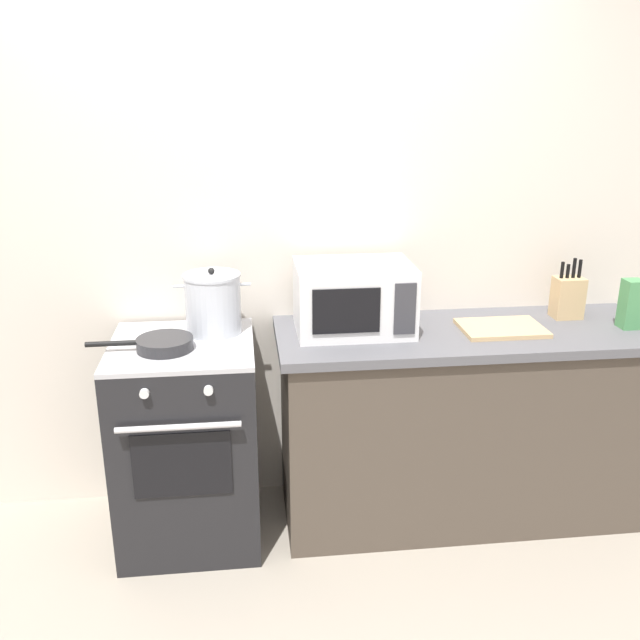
{
  "coord_description": "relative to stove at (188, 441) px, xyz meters",
  "views": [
    {
      "loc": [
        -0.09,
        -2.15,
        1.95
      ],
      "look_at": [
        0.24,
        0.6,
        1.0
      ],
      "focal_mm": 38.8,
      "sensor_mm": 36.0,
      "label": 1
    }
  ],
  "objects": [
    {
      "name": "frying_pan",
      "position": [
        -0.07,
        -0.06,
        0.48
      ],
      "size": [
        0.43,
        0.23,
        0.05
      ],
      "color": "#28282B",
      "rests_on": "stove"
    },
    {
      "name": "countertop_right",
      "position": [
        1.25,
        0.02,
        0.44
      ],
      "size": [
        1.7,
        0.6,
        0.04
      ],
      "primitive_type": "cube",
      "color": "#59595E",
      "rests_on": "lower_cabinet_right"
    },
    {
      "name": "microwave",
      "position": [
        0.74,
        0.08,
        0.61
      ],
      "size": [
        0.5,
        0.37,
        0.3
      ],
      "color": "white",
      "rests_on": "countertop_right"
    },
    {
      "name": "pasta_box",
      "position": [
        1.96,
        -0.03,
        0.57
      ],
      "size": [
        0.08,
        0.08,
        0.22
      ],
      "primitive_type": "cube",
      "color": "#4C9356",
      "rests_on": "countertop_right"
    },
    {
      "name": "ground_plane",
      "position": [
        0.35,
        -0.6,
        -0.46
      ],
      "size": [
        10.0,
        10.0,
        0.0
      ],
      "primitive_type": "plane",
      "color": "#9E9384"
    },
    {
      "name": "stock_pot",
      "position": [
        0.13,
        0.13,
        0.59
      ],
      "size": [
        0.33,
        0.25,
        0.29
      ],
      "color": "silver",
      "rests_on": "stove"
    },
    {
      "name": "stove",
      "position": [
        0.0,
        0.0,
        0.0
      ],
      "size": [
        0.6,
        0.64,
        0.92
      ],
      "color": "black",
      "rests_on": "ground_plane"
    },
    {
      "name": "lower_cabinet_right",
      "position": [
        1.25,
        0.02,
        -0.02
      ],
      "size": [
        1.64,
        0.56,
        0.88
      ],
      "primitive_type": "cube",
      "color": "#4C4238",
      "rests_on": "ground_plane"
    },
    {
      "name": "back_wall",
      "position": [
        0.65,
        0.37,
        0.79
      ],
      "size": [
        4.4,
        0.1,
        2.5
      ],
      "primitive_type": "cube",
      "color": "silver",
      "rests_on": "ground_plane"
    },
    {
      "name": "knife_block",
      "position": [
        1.75,
        0.14,
        0.56
      ],
      "size": [
        0.13,
        0.1,
        0.28
      ],
      "color": "tan",
      "rests_on": "countertop_right"
    },
    {
      "name": "cutting_board",
      "position": [
        1.39,
        0.0,
        0.47
      ],
      "size": [
        0.36,
        0.26,
        0.02
      ],
      "primitive_type": "cube",
      "color": "tan",
      "rests_on": "countertop_right"
    }
  ]
}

